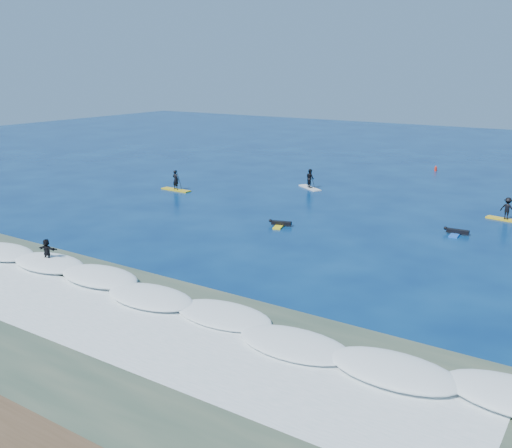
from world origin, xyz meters
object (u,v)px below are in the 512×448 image
Objects in this scene: prone_paddler_near at (280,224)px; prone_paddler_far at (456,232)px; sup_paddler_right at (507,210)px; marker_buoy at (436,169)px; wave_surfer at (47,252)px; sup_paddler_left at (176,183)px; sup_paddler_center at (310,180)px.

prone_paddler_near is 11.71m from prone_paddler_far.
marker_buoy is at bearing 130.01° from sup_paddler_right.
sup_paddler_right is 1.36× the size of prone_paddler_far.
marker_buoy is at bearing -22.05° from prone_paddler_near.
sup_paddler_right reaches higher than wave_surfer.
prone_paddler_far is at bearing -100.89° from sup_paddler_right.
sup_paddler_left is 1.06× the size of sup_paddler_center.
sup_paddler_right is 4.48× the size of marker_buoy.
prone_paddler_near is (13.82, -4.96, -0.51)m from sup_paddler_left.
prone_paddler_near is at bearing 110.09° from prone_paddler_far.
marker_buoy is at bearing 98.26° from sup_paddler_center.
prone_paddler_near is at bearing 51.48° from wave_surfer.
prone_paddler_near is (-12.83, -10.17, -0.61)m from sup_paddler_right.
prone_paddler_near is (4.23, -12.28, -0.62)m from sup_paddler_center.
prone_paddler_near is at bearing -132.07° from sup_paddler_right.
sup_paddler_center is 4.51× the size of marker_buoy.
marker_buoy reaches higher than prone_paddler_far.
marker_buoy is (9.27, 41.47, -0.52)m from wave_surfer.
prone_paddler_near is at bearing -38.10° from sup_paddler_center.
wave_surfer is at bearing 134.04° from prone_paddler_far.
sup_paddler_right is at bearing -59.51° from marker_buoy.
sup_paddler_left is 1.52× the size of wave_surfer.
sup_paddler_left reaches higher than prone_paddler_far.
wave_surfer is (-19.40, -24.25, 0.04)m from sup_paddler_right.
sup_paddler_right is 31.06m from wave_surfer.
prone_paddler_near is 3.32× the size of marker_buoy.
sup_paddler_left reaches higher than sup_paddler_right.
wave_surfer reaches higher than prone_paddler_near.
sup_paddler_center is 26.47m from wave_surfer.
marker_buoy reaches higher than prone_paddler_near.
sup_paddler_right is at bearing 25.83° from sup_paddler_center.
prone_paddler_far is at bearing 5.82° from sup_paddler_center.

